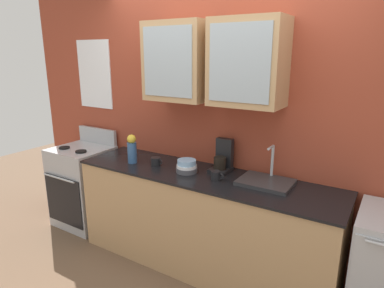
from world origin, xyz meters
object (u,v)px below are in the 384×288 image
Objects in this scene: bowl_stack at (187,166)px; cup_near_bowls at (156,161)px; coffee_maker at (222,159)px; cup_near_sink at (216,176)px; stove_range at (84,185)px; vase at (132,149)px; sink_faucet at (266,181)px.

cup_near_bowls is at bearing -179.68° from bowl_stack.
cup_near_sink is at bearing -74.97° from coffee_maker.
coffee_maker is (0.59, 0.20, 0.07)m from cup_near_bowls.
cup_near_sink is (0.32, -0.04, -0.01)m from bowl_stack.
coffee_maker is at bearing 18.94° from cup_near_bowls.
vase is at bearing -4.98° from stove_range.
vase is 2.29× the size of cup_near_bowls.
stove_range reaches higher than bowl_stack.
vase is at bearing -172.68° from sink_faucet.
bowl_stack is at bearing 172.41° from cup_near_sink.
cup_near_sink is 0.26m from coffee_maker.
stove_range is 1.51m from bowl_stack.
stove_range reaches higher than cup_near_sink.
coffee_maker is (-0.44, 0.09, 0.08)m from sink_faucet.
sink_faucet reaches higher than vase.
vase reaches higher than cup_near_bowls.
stove_range is 1.81m from cup_near_sink.
cup_near_bowls is at bearing 12.46° from vase.
stove_range is 3.90× the size of vase.
cup_near_sink is (0.90, 0.01, -0.10)m from vase.
stove_range is 1.18m from cup_near_bowls.
cup_near_sink is (1.74, -0.06, 0.49)m from stove_range.
bowl_stack is 0.68× the size of vase.
coffee_maker is at bearing 38.88° from bowl_stack.
cup_near_bowls is 0.63m from coffee_maker.
coffee_maker is (0.25, 0.20, 0.05)m from bowl_stack.
vase is at bearing -174.57° from bowl_stack.
cup_near_sink is at bearing -7.59° from bowl_stack.
stove_range is 9.69× the size of cup_near_sink.
sink_faucet reaches higher than stove_range.
vase is 0.27m from cup_near_bowls.
vase reaches higher than stove_range.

